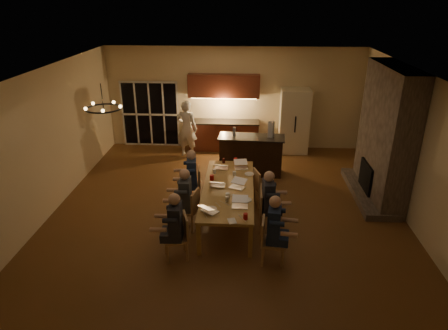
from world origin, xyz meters
TOP-DOWN VIEW (x-y plane):
  - floor at (0.00, 0.00)m, footprint 9.00×9.00m
  - back_wall at (0.00, 4.52)m, footprint 8.00×0.04m
  - left_wall at (-4.02, 0.00)m, footprint 0.04×9.00m
  - right_wall at (4.02, 0.00)m, footprint 0.04×9.00m
  - ceiling at (0.00, 0.00)m, footprint 8.00×9.00m
  - french_doors at (-2.70, 4.47)m, footprint 1.86×0.08m
  - fireplace at (3.70, 1.20)m, footprint 0.58×2.50m
  - kitchenette at (-0.30, 4.20)m, footprint 2.24×0.68m
  - refrigerator at (1.90, 4.15)m, footprint 0.90×0.68m
  - dining_table at (0.05, -0.08)m, footprint 1.10×3.01m
  - bar_island at (0.56, 2.38)m, footprint 1.83×0.80m
  - chair_left_near at (-0.87, -1.62)m, footprint 0.55×0.55m
  - chair_left_mid at (-0.81, -0.54)m, footprint 0.53×0.53m
  - chair_left_far at (-0.87, 0.59)m, footprint 0.51×0.51m
  - chair_right_near at (0.96, -1.65)m, footprint 0.48×0.48m
  - chair_right_mid at (0.95, -0.57)m, footprint 0.44×0.44m
  - chair_right_far at (0.87, 0.59)m, footprint 0.55×0.55m
  - person_left_near at (-0.85, -1.65)m, footprint 0.62×0.62m
  - person_right_near at (0.95, -1.64)m, footprint 0.67×0.67m
  - person_left_mid at (-0.82, -0.57)m, footprint 0.61×0.61m
  - person_right_mid at (0.89, -0.58)m, footprint 0.65×0.65m
  - person_left_far at (-0.83, 0.49)m, footprint 0.67×0.67m
  - standing_person at (-1.38, 3.59)m, footprint 0.71×0.55m
  - chandelier at (-2.17, -1.03)m, footprint 0.66×0.66m
  - laptop_a at (-0.26, -1.14)m, footprint 0.43×0.42m
  - laptop_b at (0.32, -0.93)m, footprint 0.32×0.28m
  - laptop_c at (-0.18, -0.00)m, footprint 0.34×0.30m
  - laptop_d at (0.24, -0.09)m, footprint 0.41×0.39m
  - laptop_e at (-0.17, 0.95)m, footprint 0.34×0.30m
  - laptop_f at (0.31, 0.97)m, footprint 0.36×0.33m
  - mug_front at (0.05, -0.55)m, footprint 0.09×0.09m
  - mug_mid at (0.16, 0.55)m, footprint 0.08×0.08m
  - mug_back at (-0.32, 0.65)m, footprint 0.08×0.08m
  - redcup_near at (0.43, -1.40)m, footprint 0.08×0.08m
  - redcup_mid at (-0.34, 0.28)m, footprint 0.09×0.09m
  - redcup_far at (0.16, 1.33)m, footprint 0.09×0.09m
  - can_silver at (0.05, -0.74)m, footprint 0.07×0.07m
  - can_cola at (-0.13, 1.29)m, footprint 0.07×0.07m
  - plate_near at (0.44, -0.65)m, footprint 0.22×0.22m
  - plate_left at (-0.24, -1.06)m, footprint 0.22×0.22m
  - plate_far at (0.51, 0.63)m, footprint 0.22×0.22m
  - notepad at (0.18, -1.49)m, footprint 0.20×0.24m
  - bar_bottle at (0.09, 2.44)m, footprint 0.08×0.08m
  - bar_blender at (1.08, 2.38)m, footprint 0.18×0.18m

SIDE VIEW (x-z plane):
  - floor at x=0.00m, z-range 0.00..0.00m
  - dining_table at x=0.05m, z-range 0.00..0.75m
  - chair_left_near at x=-0.87m, z-range 0.00..0.89m
  - chair_left_mid at x=-0.81m, z-range 0.00..0.89m
  - chair_left_far at x=-0.87m, z-range 0.00..0.89m
  - chair_right_near at x=0.96m, z-range 0.00..0.89m
  - chair_right_mid at x=0.95m, z-range 0.00..0.89m
  - chair_right_far at x=0.87m, z-range 0.00..0.89m
  - bar_island at x=0.56m, z-range 0.00..1.08m
  - person_left_near at x=-0.85m, z-range 0.00..1.38m
  - person_right_near at x=0.95m, z-range 0.00..1.38m
  - person_left_mid at x=-0.82m, z-range 0.00..1.38m
  - person_right_mid at x=0.89m, z-range 0.00..1.38m
  - person_left_far at x=-0.83m, z-range 0.00..1.38m
  - notepad at x=0.18m, z-range 0.75..0.76m
  - plate_near at x=0.44m, z-range 0.75..0.77m
  - plate_left at x=-0.24m, z-range 0.75..0.77m
  - plate_far at x=0.51m, z-range 0.75..0.77m
  - mug_front at x=0.05m, z-range 0.75..0.85m
  - mug_mid at x=0.16m, z-range 0.75..0.85m
  - mug_back at x=-0.32m, z-range 0.75..0.85m
  - redcup_near at x=0.43m, z-range 0.75..0.87m
  - redcup_mid at x=-0.34m, z-range 0.75..0.87m
  - redcup_far at x=0.16m, z-range 0.75..0.87m
  - can_silver at x=0.05m, z-range 0.75..0.87m
  - can_cola at x=-0.13m, z-range 0.75..0.87m
  - laptop_a at x=-0.26m, z-range 0.75..0.98m
  - laptop_b at x=0.32m, z-range 0.75..0.98m
  - laptop_c at x=-0.18m, z-range 0.75..0.98m
  - laptop_d at x=0.24m, z-range 0.75..0.98m
  - laptop_e at x=-0.17m, z-range 0.75..0.98m
  - laptop_f at x=0.31m, z-range 0.75..0.98m
  - standing_person at x=-1.38m, z-range 0.00..1.75m
  - refrigerator at x=1.90m, z-range 0.00..2.00m
  - french_doors at x=-2.70m, z-range 0.00..2.10m
  - kitchenette at x=-0.30m, z-range 0.00..2.40m
  - bar_bottle at x=0.09m, z-range 1.08..1.32m
  - bar_blender at x=1.08m, z-range 1.08..1.52m
  - back_wall at x=0.00m, z-range 0.00..3.20m
  - left_wall at x=-4.02m, z-range 0.00..3.20m
  - right_wall at x=4.02m, z-range 0.00..3.20m
  - fireplace at x=3.70m, z-range 0.00..3.20m
  - chandelier at x=-2.17m, z-range 2.73..2.77m
  - ceiling at x=0.00m, z-range 3.20..3.24m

